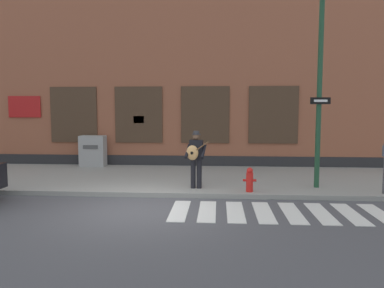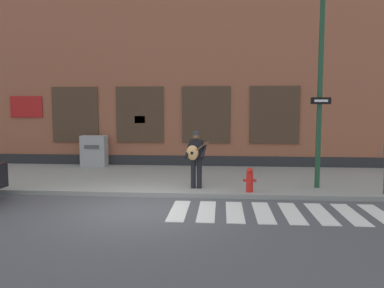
{
  "view_description": "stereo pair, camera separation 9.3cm",
  "coord_description": "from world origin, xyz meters",
  "px_view_note": "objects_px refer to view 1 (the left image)",
  "views": [
    {
      "loc": [
        1.93,
        -9.01,
        2.51
      ],
      "look_at": [
        1.18,
        1.55,
        1.5
      ],
      "focal_mm": 35.0,
      "sensor_mm": 36.0,
      "label": 1
    },
    {
      "loc": [
        2.02,
        -9.01,
        2.51
      ],
      "look_at": [
        1.18,
        1.55,
        1.5
      ],
      "focal_mm": 35.0,
      "sensor_mm": 36.0,
      "label": 2
    }
  ],
  "objects_px": {
    "busker": "(196,156)",
    "utility_box": "(93,151)",
    "traffic_light": "(337,50)",
    "fire_hydrant": "(250,180)"
  },
  "relations": [
    {
      "from": "busker",
      "to": "utility_box",
      "type": "bearing_deg",
      "value": 138.35
    },
    {
      "from": "utility_box",
      "to": "fire_hydrant",
      "type": "xyz_separation_m",
      "value": [
        6.05,
        -4.33,
        -0.29
      ]
    },
    {
      "from": "traffic_light",
      "to": "fire_hydrant",
      "type": "xyz_separation_m",
      "value": [
        -2.19,
        0.39,
        -3.56
      ]
    },
    {
      "from": "busker",
      "to": "utility_box",
      "type": "xyz_separation_m",
      "value": [
        -4.48,
        3.98,
        -0.34
      ]
    },
    {
      "from": "busker",
      "to": "traffic_light",
      "type": "height_order",
      "value": "traffic_light"
    },
    {
      "from": "utility_box",
      "to": "fire_hydrant",
      "type": "height_order",
      "value": "utility_box"
    },
    {
      "from": "busker",
      "to": "fire_hydrant",
      "type": "distance_m",
      "value": 1.72
    },
    {
      "from": "traffic_light",
      "to": "utility_box",
      "type": "xyz_separation_m",
      "value": [
        -8.23,
        4.72,
        -3.27
      ]
    },
    {
      "from": "busker",
      "to": "traffic_light",
      "type": "bearing_deg",
      "value": -11.09
    },
    {
      "from": "utility_box",
      "to": "fire_hydrant",
      "type": "distance_m",
      "value": 7.44
    }
  ]
}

